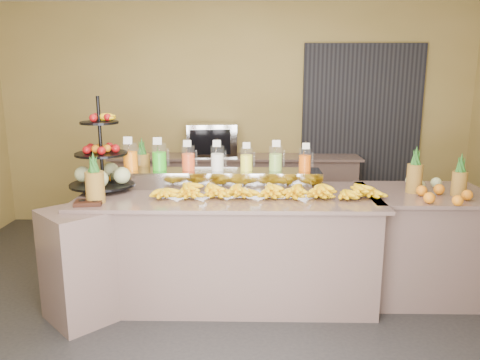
{
  "coord_description": "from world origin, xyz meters",
  "views": [
    {
      "loc": [
        0.17,
        -3.53,
        1.91
      ],
      "look_at": [
        0.1,
        0.3,
        1.05
      ],
      "focal_mm": 35.0,
      "sensor_mm": 36.0,
      "label": 1
    }
  ],
  "objects_px": {
    "fruit_stand": "(106,166)",
    "right_fruit_pile": "(438,188)",
    "banana_heap": "(268,188)",
    "pitcher_tray": "(218,178)",
    "condiment_caddy": "(89,203)",
    "oven_warmer": "(212,140)"
  },
  "relations": [
    {
      "from": "pitcher_tray",
      "to": "banana_heap",
      "type": "bearing_deg",
      "value": -39.12
    },
    {
      "from": "oven_warmer",
      "to": "pitcher_tray",
      "type": "bearing_deg",
      "value": -89.69
    },
    {
      "from": "banana_heap",
      "to": "condiment_caddy",
      "type": "bearing_deg",
      "value": -169.28
    },
    {
      "from": "condiment_caddy",
      "to": "oven_warmer",
      "type": "relative_size",
      "value": 0.34
    },
    {
      "from": "pitcher_tray",
      "to": "fruit_stand",
      "type": "xyz_separation_m",
      "value": [
        -0.97,
        -0.12,
        0.13
      ]
    },
    {
      "from": "pitcher_tray",
      "to": "condiment_caddy",
      "type": "height_order",
      "value": "pitcher_tray"
    },
    {
      "from": "banana_heap",
      "to": "right_fruit_pile",
      "type": "xyz_separation_m",
      "value": [
        1.4,
        0.02,
        0.01
      ]
    },
    {
      "from": "pitcher_tray",
      "to": "banana_heap",
      "type": "xyz_separation_m",
      "value": [
        0.44,
        -0.36,
        -0.0
      ]
    },
    {
      "from": "pitcher_tray",
      "to": "right_fruit_pile",
      "type": "bearing_deg",
      "value": -10.47
    },
    {
      "from": "pitcher_tray",
      "to": "fruit_stand",
      "type": "bearing_deg",
      "value": -173.1
    },
    {
      "from": "pitcher_tray",
      "to": "right_fruit_pile",
      "type": "relative_size",
      "value": 3.99
    },
    {
      "from": "pitcher_tray",
      "to": "oven_warmer",
      "type": "bearing_deg",
      "value": 96.23
    },
    {
      "from": "right_fruit_pile",
      "to": "fruit_stand",
      "type": "bearing_deg",
      "value": 175.46
    },
    {
      "from": "banana_heap",
      "to": "fruit_stand",
      "type": "relative_size",
      "value": 2.41
    },
    {
      "from": "banana_heap",
      "to": "condiment_caddy",
      "type": "relative_size",
      "value": 9.52
    },
    {
      "from": "condiment_caddy",
      "to": "pitcher_tray",
      "type": "bearing_deg",
      "value": 32.89
    },
    {
      "from": "condiment_caddy",
      "to": "oven_warmer",
      "type": "bearing_deg",
      "value": 71.18
    },
    {
      "from": "banana_heap",
      "to": "condiment_caddy",
      "type": "distance_m",
      "value": 1.43
    },
    {
      "from": "condiment_caddy",
      "to": "oven_warmer",
      "type": "xyz_separation_m",
      "value": [
        0.78,
        2.29,
        0.19
      ]
    },
    {
      "from": "banana_heap",
      "to": "fruit_stand",
      "type": "height_order",
      "value": "fruit_stand"
    },
    {
      "from": "fruit_stand",
      "to": "right_fruit_pile",
      "type": "bearing_deg",
      "value": -15.71
    },
    {
      "from": "banana_heap",
      "to": "condiment_caddy",
      "type": "xyz_separation_m",
      "value": [
        -1.4,
        -0.27,
        -0.06
      ]
    }
  ]
}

